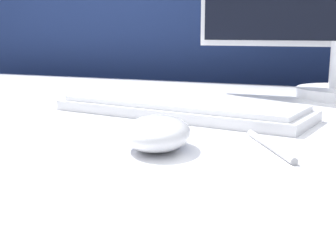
% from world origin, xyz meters
% --- Properties ---
extents(partition_panel, '(5.00, 0.03, 1.19)m').
position_xyz_m(partition_panel, '(0.00, 0.63, 0.60)').
color(partition_panel, navy).
rests_on(partition_panel, ground_plane).
extents(computer_mouse_near, '(0.10, 0.12, 0.04)m').
position_xyz_m(computer_mouse_near, '(-0.07, -0.19, 0.76)').
color(computer_mouse_near, silver).
rests_on(computer_mouse_near, desk).
extents(keyboard, '(0.42, 0.19, 0.02)m').
position_xyz_m(keyboard, '(-0.12, 0.02, 0.75)').
color(keyboard, silver).
rests_on(keyboard, desk).
extents(pen, '(0.08, 0.12, 0.01)m').
position_xyz_m(pen, '(0.05, -0.14, 0.75)').
color(pen, '#99999E').
rests_on(pen, desk).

